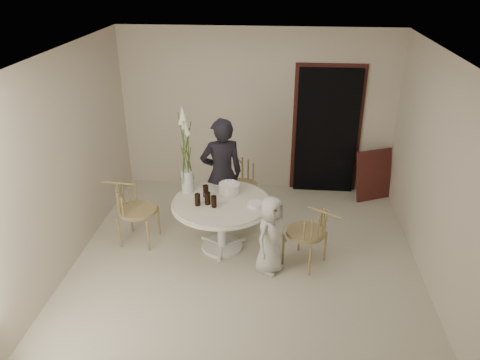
# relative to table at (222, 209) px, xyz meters

# --- Properties ---
(ground) EXTENTS (4.50, 4.50, 0.00)m
(ground) POSITION_rel_table_xyz_m (0.35, -0.25, -0.62)
(ground) COLOR beige
(ground) RESTS_ON ground
(room_shell) EXTENTS (4.50, 4.50, 4.50)m
(room_shell) POSITION_rel_table_xyz_m (0.35, -0.25, 1.00)
(room_shell) COLOR white
(room_shell) RESTS_ON ground
(doorway) EXTENTS (1.00, 0.10, 2.10)m
(doorway) POSITION_rel_table_xyz_m (1.50, 1.94, 0.43)
(doorway) COLOR black
(doorway) RESTS_ON ground
(door_trim) EXTENTS (1.12, 0.03, 2.22)m
(door_trim) POSITION_rel_table_xyz_m (1.50, 1.98, 0.49)
(door_trim) COLOR #5C271F
(door_trim) RESTS_ON ground
(table) EXTENTS (1.33, 1.33, 0.73)m
(table) POSITION_rel_table_xyz_m (0.00, 0.00, 0.00)
(table) COLOR white
(table) RESTS_ON ground
(picture_frame) EXTENTS (0.65, 0.43, 0.83)m
(picture_frame) POSITION_rel_table_xyz_m (2.30, 1.70, -0.20)
(picture_frame) COLOR #5C271F
(picture_frame) RESTS_ON ground
(chair_far) EXTENTS (0.63, 0.65, 0.91)m
(chair_far) POSITION_rel_table_xyz_m (0.13, 1.04, -0.03)
(chair_far) COLOR tan
(chair_far) RESTS_ON ground
(chair_right) EXTENTS (0.65, 0.64, 0.86)m
(chair_right) POSITION_rel_table_xyz_m (1.22, -0.32, -0.06)
(chair_right) COLOR tan
(chair_right) RESTS_ON ground
(chair_left) EXTENTS (0.58, 0.54, 0.91)m
(chair_left) POSITION_rel_table_xyz_m (-1.30, 0.08, -0.03)
(chair_left) COLOR tan
(chair_left) RESTS_ON ground
(girl) EXTENTS (0.71, 0.58, 1.68)m
(girl) POSITION_rel_table_xyz_m (-0.07, 0.61, 0.22)
(girl) COLOR black
(girl) RESTS_ON ground
(boy) EXTENTS (0.56, 0.61, 1.05)m
(boy) POSITION_rel_table_xyz_m (0.68, -0.45, -0.09)
(boy) COLOR silver
(boy) RESTS_ON ground
(birthday_cake) EXTENTS (0.29, 0.29, 0.19)m
(birthday_cake) POSITION_rel_table_xyz_m (0.08, 0.25, 0.18)
(birthday_cake) COLOR white
(birthday_cake) RESTS_ON table
(cola_tumbler_a) EXTENTS (0.09, 0.09, 0.17)m
(cola_tumbler_a) POSITION_rel_table_xyz_m (-0.17, -0.10, 0.20)
(cola_tumbler_a) COLOR black
(cola_tumbler_a) RESTS_ON table
(cola_tumbler_b) EXTENTS (0.09, 0.09, 0.15)m
(cola_tumbler_b) POSITION_rel_table_xyz_m (-0.07, -0.17, 0.19)
(cola_tumbler_b) COLOR black
(cola_tumbler_b) RESTS_ON table
(cola_tumbler_c) EXTENTS (0.09, 0.09, 0.16)m
(cola_tumbler_c) POSITION_rel_table_xyz_m (-0.29, -0.14, 0.19)
(cola_tumbler_c) COLOR black
(cola_tumbler_c) RESTS_ON table
(cola_tumbler_d) EXTENTS (0.08, 0.08, 0.17)m
(cola_tumbler_d) POSITION_rel_table_xyz_m (-0.22, 0.11, 0.20)
(cola_tumbler_d) COLOR black
(cola_tumbler_d) RESTS_ON table
(plate_stack) EXTENTS (0.24, 0.24, 0.05)m
(plate_stack) POSITION_rel_table_xyz_m (0.46, -0.10, 0.14)
(plate_stack) COLOR white
(plate_stack) RESTS_ON table
(flower_vase) EXTENTS (0.17, 0.17, 1.24)m
(flower_vase) POSITION_rel_table_xyz_m (-0.49, 0.24, 0.63)
(flower_vase) COLOR silver
(flower_vase) RESTS_ON table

